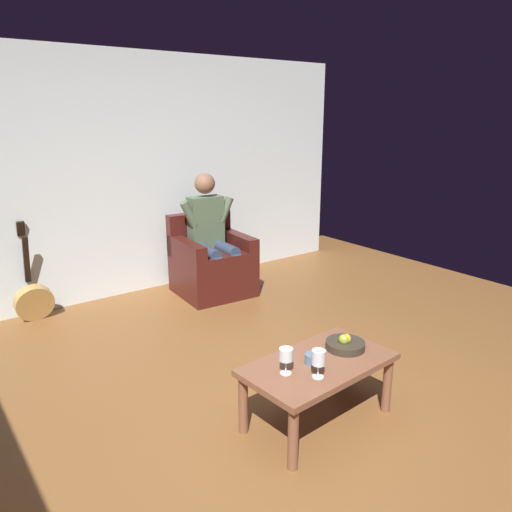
{
  "coord_description": "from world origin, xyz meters",
  "views": [
    {
      "loc": [
        1.84,
        1.87,
        1.92
      ],
      "look_at": [
        -0.49,
        -1.23,
        0.79
      ],
      "focal_mm": 34.6,
      "sensor_mm": 36.0,
      "label": 1
    }
  ],
  "objects_px": {
    "wine_glass_far": "(319,359)",
    "fruit_bowl": "(345,344)",
    "person_seated": "(211,231)",
    "coffee_table": "(319,371)",
    "wine_glass_near": "(286,356)",
    "armchair": "(211,265)",
    "candle_jar": "(312,359)",
    "guitar": "(34,299)"
  },
  "relations": [
    {
      "from": "coffee_table",
      "to": "fruit_bowl",
      "type": "relative_size",
      "value": 3.87
    },
    {
      "from": "wine_glass_far",
      "to": "person_seated",
      "type": "bearing_deg",
      "value": -108.67
    },
    {
      "from": "wine_glass_near",
      "to": "armchair",
      "type": "bearing_deg",
      "value": -112.19
    },
    {
      "from": "person_seated",
      "to": "guitar",
      "type": "bearing_deg",
      "value": -8.0
    },
    {
      "from": "armchair",
      "to": "person_seated",
      "type": "bearing_deg",
      "value": 90.0
    },
    {
      "from": "person_seated",
      "to": "fruit_bowl",
      "type": "xyz_separation_m",
      "value": [
        0.47,
        2.4,
        -0.24
      ]
    },
    {
      "from": "guitar",
      "to": "wine_glass_near",
      "type": "distance_m",
      "value": 2.92
    },
    {
      "from": "person_seated",
      "to": "wine_glass_far",
      "type": "xyz_separation_m",
      "value": [
        0.87,
        2.56,
        -0.16
      ]
    },
    {
      "from": "person_seated",
      "to": "guitar",
      "type": "distance_m",
      "value": 1.87
    },
    {
      "from": "guitar",
      "to": "wine_glass_near",
      "type": "height_order",
      "value": "guitar"
    },
    {
      "from": "person_seated",
      "to": "candle_jar",
      "type": "height_order",
      "value": "person_seated"
    },
    {
      "from": "coffee_table",
      "to": "fruit_bowl",
      "type": "distance_m",
      "value": 0.28
    },
    {
      "from": "person_seated",
      "to": "wine_glass_near",
      "type": "relative_size",
      "value": 7.99
    },
    {
      "from": "coffee_table",
      "to": "guitar",
      "type": "distance_m",
      "value": 3.0
    },
    {
      "from": "armchair",
      "to": "person_seated",
      "type": "distance_m",
      "value": 0.38
    },
    {
      "from": "person_seated",
      "to": "wine_glass_near",
      "type": "xyz_separation_m",
      "value": [
        0.99,
        2.41,
        -0.16
      ]
    },
    {
      "from": "armchair",
      "to": "candle_jar",
      "type": "relative_size",
      "value": 8.84
    },
    {
      "from": "candle_jar",
      "to": "person_seated",
      "type": "bearing_deg",
      "value": -107.77
    },
    {
      "from": "wine_glass_far",
      "to": "candle_jar",
      "type": "distance_m",
      "value": 0.19
    },
    {
      "from": "armchair",
      "to": "wine_glass_far",
      "type": "bearing_deg",
      "value": 75.74
    },
    {
      "from": "coffee_table",
      "to": "wine_glass_far",
      "type": "distance_m",
      "value": 0.27
    },
    {
      "from": "wine_glass_near",
      "to": "wine_glass_far",
      "type": "bearing_deg",
      "value": 129.96
    },
    {
      "from": "fruit_bowl",
      "to": "candle_jar",
      "type": "relative_size",
      "value": 2.66
    },
    {
      "from": "person_seated",
      "to": "candle_jar",
      "type": "relative_size",
      "value": 13.48
    },
    {
      "from": "coffee_table",
      "to": "candle_jar",
      "type": "bearing_deg",
      "value": -9.9
    },
    {
      "from": "armchair",
      "to": "guitar",
      "type": "height_order",
      "value": "guitar"
    },
    {
      "from": "wine_glass_far",
      "to": "fruit_bowl",
      "type": "xyz_separation_m",
      "value": [
        -0.4,
        -0.16,
        -0.08
      ]
    },
    {
      "from": "armchair",
      "to": "fruit_bowl",
      "type": "distance_m",
      "value": 2.46
    },
    {
      "from": "coffee_table",
      "to": "guitar",
      "type": "bearing_deg",
      "value": -69.75
    },
    {
      "from": "wine_glass_near",
      "to": "fruit_bowl",
      "type": "relative_size",
      "value": 0.63
    },
    {
      "from": "wine_glass_near",
      "to": "fruit_bowl",
      "type": "bearing_deg",
      "value": -178.74
    },
    {
      "from": "coffee_table",
      "to": "wine_glass_near",
      "type": "relative_size",
      "value": 6.12
    },
    {
      "from": "person_seated",
      "to": "coffee_table",
      "type": "distance_m",
      "value": 2.55
    },
    {
      "from": "guitar",
      "to": "candle_jar",
      "type": "height_order",
      "value": "guitar"
    },
    {
      "from": "armchair",
      "to": "candle_jar",
      "type": "xyz_separation_m",
      "value": [
        0.78,
        2.43,
        0.14
      ]
    },
    {
      "from": "wine_glass_near",
      "to": "candle_jar",
      "type": "xyz_separation_m",
      "value": [
        -0.21,
        0.0,
        -0.08
      ]
    },
    {
      "from": "coffee_table",
      "to": "wine_glass_near",
      "type": "distance_m",
      "value": 0.32
    },
    {
      "from": "wine_glass_far",
      "to": "armchair",
      "type": "bearing_deg",
      "value": -108.61
    },
    {
      "from": "person_seated",
      "to": "coffee_table",
      "type": "relative_size",
      "value": 1.31
    },
    {
      "from": "person_seated",
      "to": "coffee_table",
      "type": "xyz_separation_m",
      "value": [
        0.73,
        2.42,
        -0.34
      ]
    },
    {
      "from": "coffee_table",
      "to": "wine_glass_near",
      "type": "xyz_separation_m",
      "value": [
        0.26,
        -0.01,
        0.18
      ]
    },
    {
      "from": "armchair",
      "to": "person_seated",
      "type": "xyz_separation_m",
      "value": [
        0.0,
        0.01,
        0.38
      ]
    }
  ]
}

